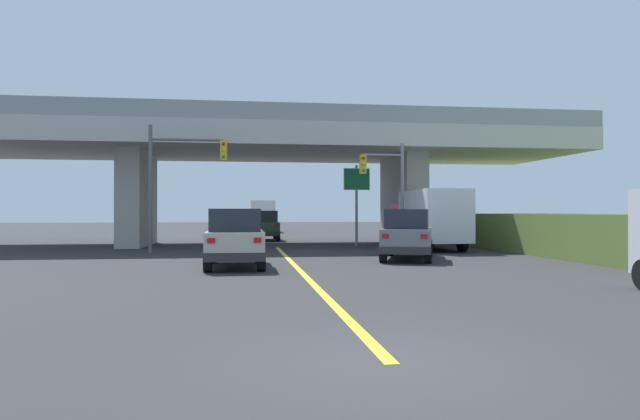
{
  "coord_description": "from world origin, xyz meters",
  "views": [
    {
      "loc": [
        -1.85,
        -6.94,
        1.89
      ],
      "look_at": [
        1.25,
        15.99,
        2.0
      ],
      "focal_mm": 32.14,
      "sensor_mm": 36.0,
      "label": 1
    }
  ],
  "objects_px": {
    "traffic_signal_nearside": "(388,183)",
    "traffic_signal_farside": "(176,171)",
    "suv_lead": "(235,238)",
    "suv_crossing": "(408,234)",
    "sedan_oncoming": "(264,225)",
    "semi_truck_distant": "(262,216)",
    "highway_sign": "(357,187)",
    "box_truck": "(429,218)"
  },
  "relations": [
    {
      "from": "traffic_signal_nearside",
      "to": "traffic_signal_farside",
      "type": "relative_size",
      "value": 0.9
    },
    {
      "from": "suv_lead",
      "to": "traffic_signal_farside",
      "type": "height_order",
      "value": "traffic_signal_farside"
    },
    {
      "from": "suv_crossing",
      "to": "sedan_oncoming",
      "type": "height_order",
      "value": "same"
    },
    {
      "from": "sedan_oncoming",
      "to": "semi_truck_distant",
      "type": "bearing_deg",
      "value": 88.66
    },
    {
      "from": "suv_lead",
      "to": "semi_truck_distant",
      "type": "xyz_separation_m",
      "value": [
        2.12,
        36.98,
        0.59
      ]
    },
    {
      "from": "sedan_oncoming",
      "to": "traffic_signal_farside",
      "type": "relative_size",
      "value": 0.78
    },
    {
      "from": "traffic_signal_farside",
      "to": "highway_sign",
      "type": "bearing_deg",
      "value": 22.8
    },
    {
      "from": "suv_crossing",
      "to": "box_truck",
      "type": "bearing_deg",
      "value": 83.4
    },
    {
      "from": "suv_crossing",
      "to": "semi_truck_distant",
      "type": "relative_size",
      "value": 0.71
    },
    {
      "from": "suv_crossing",
      "to": "traffic_signal_farside",
      "type": "height_order",
      "value": "traffic_signal_farside"
    },
    {
      "from": "suv_lead",
      "to": "sedan_oncoming",
      "type": "distance_m",
      "value": 19.33
    },
    {
      "from": "suv_lead",
      "to": "highway_sign",
      "type": "xyz_separation_m",
      "value": [
        6.62,
        11.67,
        2.31
      ]
    },
    {
      "from": "suv_crossing",
      "to": "box_truck",
      "type": "distance_m",
      "value": 6.71
    },
    {
      "from": "sedan_oncoming",
      "to": "semi_truck_distant",
      "type": "relative_size",
      "value": 0.65
    },
    {
      "from": "sedan_oncoming",
      "to": "semi_truck_distant",
      "type": "xyz_separation_m",
      "value": [
        0.42,
        17.73,
        0.59
      ]
    },
    {
      "from": "sedan_oncoming",
      "to": "traffic_signal_nearside",
      "type": "relative_size",
      "value": 0.87
    },
    {
      "from": "suv_lead",
      "to": "traffic_signal_nearside",
      "type": "bearing_deg",
      "value": 47.24
    },
    {
      "from": "traffic_signal_farside",
      "to": "traffic_signal_nearside",
      "type": "bearing_deg",
      "value": 2.5
    },
    {
      "from": "suv_lead",
      "to": "suv_crossing",
      "type": "xyz_separation_m",
      "value": [
        6.85,
        2.42,
        0.0
      ]
    },
    {
      "from": "suv_lead",
      "to": "box_truck",
      "type": "xyz_separation_m",
      "value": [
        9.77,
        8.43,
        0.58
      ]
    },
    {
      "from": "highway_sign",
      "to": "sedan_oncoming",
      "type": "bearing_deg",
      "value": 122.96
    },
    {
      "from": "sedan_oncoming",
      "to": "traffic_signal_farside",
      "type": "height_order",
      "value": "traffic_signal_farside"
    },
    {
      "from": "box_truck",
      "to": "traffic_signal_nearside",
      "type": "relative_size",
      "value": 1.27
    },
    {
      "from": "traffic_signal_farside",
      "to": "suv_lead",
      "type": "bearing_deg",
      "value": -69.5
    },
    {
      "from": "suv_lead",
      "to": "sedan_oncoming",
      "type": "bearing_deg",
      "value": 84.94
    },
    {
      "from": "semi_truck_distant",
      "to": "suv_lead",
      "type": "bearing_deg",
      "value": -93.28
    },
    {
      "from": "traffic_signal_nearside",
      "to": "highway_sign",
      "type": "distance_m",
      "value": 3.65
    },
    {
      "from": "box_truck",
      "to": "semi_truck_distant",
      "type": "bearing_deg",
      "value": 105.01
    },
    {
      "from": "traffic_signal_farside",
      "to": "highway_sign",
      "type": "height_order",
      "value": "traffic_signal_farside"
    },
    {
      "from": "highway_sign",
      "to": "semi_truck_distant",
      "type": "height_order",
      "value": "highway_sign"
    },
    {
      "from": "suv_crossing",
      "to": "traffic_signal_farside",
      "type": "bearing_deg",
      "value": 170.83
    },
    {
      "from": "suv_crossing",
      "to": "semi_truck_distant",
      "type": "bearing_deg",
      "value": 117.07
    },
    {
      "from": "highway_sign",
      "to": "semi_truck_distant",
      "type": "xyz_separation_m",
      "value": [
        -4.5,
        25.3,
        -1.72
      ]
    },
    {
      "from": "box_truck",
      "to": "traffic_signal_farside",
      "type": "bearing_deg",
      "value": -176.62
    },
    {
      "from": "sedan_oncoming",
      "to": "traffic_signal_nearside",
      "type": "bearing_deg",
      "value": -62.35
    },
    {
      "from": "sedan_oncoming",
      "to": "highway_sign",
      "type": "height_order",
      "value": "highway_sign"
    },
    {
      "from": "box_truck",
      "to": "traffic_signal_farside",
      "type": "height_order",
      "value": "traffic_signal_farside"
    },
    {
      "from": "traffic_signal_nearside",
      "to": "semi_truck_distant",
      "type": "height_order",
      "value": "traffic_signal_nearside"
    },
    {
      "from": "suv_lead",
      "to": "highway_sign",
      "type": "distance_m",
      "value": 13.62
    },
    {
      "from": "traffic_signal_nearside",
      "to": "traffic_signal_farside",
      "type": "distance_m",
      "value": 10.42
    },
    {
      "from": "highway_sign",
      "to": "suv_crossing",
      "type": "bearing_deg",
      "value": -88.53
    },
    {
      "from": "traffic_signal_farside",
      "to": "sedan_oncoming",
      "type": "bearing_deg",
      "value": 68.41
    }
  ]
}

